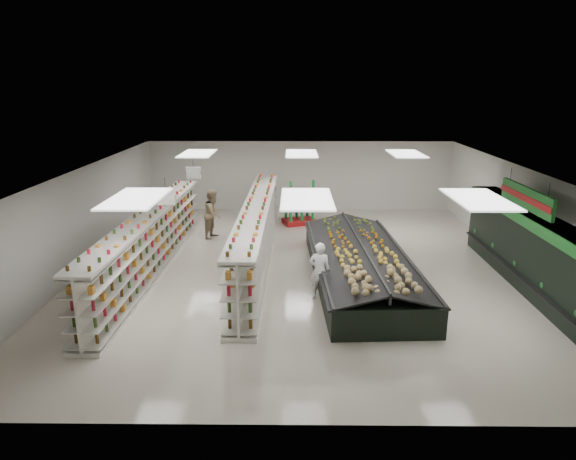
{
  "coord_description": "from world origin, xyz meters",
  "views": [
    {
      "loc": [
        -0.32,
        -15.68,
        5.75
      ],
      "look_at": [
        -0.48,
        0.39,
        1.15
      ],
      "focal_mm": 32.0,
      "sensor_mm": 36.0,
      "label": 1
    }
  ],
  "objects_px": {
    "gondola_left": "(151,245)",
    "produce_island": "(360,263)",
    "shopper_background": "(213,214)",
    "shopper_main": "(319,271)",
    "soda_endcap": "(299,204)",
    "gondola_center": "(257,235)"
  },
  "relations": [
    {
      "from": "produce_island",
      "to": "shopper_main",
      "type": "distance_m",
      "value": 1.96
    },
    {
      "from": "produce_island",
      "to": "shopper_background",
      "type": "bearing_deg",
      "value": 139.15
    },
    {
      "from": "gondola_left",
      "to": "shopper_background",
      "type": "relative_size",
      "value": 5.79
    },
    {
      "from": "produce_island",
      "to": "shopper_main",
      "type": "height_order",
      "value": "shopper_main"
    },
    {
      "from": "gondola_center",
      "to": "soda_endcap",
      "type": "height_order",
      "value": "gondola_center"
    },
    {
      "from": "gondola_center",
      "to": "shopper_main",
      "type": "height_order",
      "value": "gondola_center"
    },
    {
      "from": "produce_island",
      "to": "soda_endcap",
      "type": "distance_m",
      "value": 6.67
    },
    {
      "from": "gondola_left",
      "to": "produce_island",
      "type": "relative_size",
      "value": 1.37
    },
    {
      "from": "gondola_center",
      "to": "shopper_background",
      "type": "bearing_deg",
      "value": 125.07
    },
    {
      "from": "shopper_main",
      "to": "shopper_background",
      "type": "xyz_separation_m",
      "value": [
        -3.79,
        5.84,
        0.13
      ]
    },
    {
      "from": "shopper_background",
      "to": "gondola_left",
      "type": "bearing_deg",
      "value": 177.14
    },
    {
      "from": "gondola_left",
      "to": "soda_endcap",
      "type": "height_order",
      "value": "gondola_left"
    },
    {
      "from": "produce_island",
      "to": "shopper_background",
      "type": "relative_size",
      "value": 4.23
    },
    {
      "from": "shopper_background",
      "to": "produce_island",
      "type": "bearing_deg",
      "value": -112.6
    },
    {
      "from": "soda_endcap",
      "to": "gondola_left",
      "type": "bearing_deg",
      "value": -129.68
    },
    {
      "from": "produce_island",
      "to": "shopper_main",
      "type": "bearing_deg",
      "value": -132.29
    },
    {
      "from": "produce_island",
      "to": "gondola_left",
      "type": "bearing_deg",
      "value": 173.85
    },
    {
      "from": "soda_endcap",
      "to": "shopper_background",
      "type": "xyz_separation_m",
      "value": [
        -3.32,
        -2.02,
        0.09
      ]
    },
    {
      "from": "gondola_left",
      "to": "produce_island",
      "type": "xyz_separation_m",
      "value": [
        6.52,
        -0.7,
        -0.33
      ]
    },
    {
      "from": "gondola_center",
      "to": "shopper_background",
      "type": "height_order",
      "value": "gondola_center"
    },
    {
      "from": "shopper_background",
      "to": "shopper_main",
      "type": "bearing_deg",
      "value": -128.78
    },
    {
      "from": "gondola_left",
      "to": "soda_endcap",
      "type": "distance_m",
      "value": 7.44
    }
  ]
}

